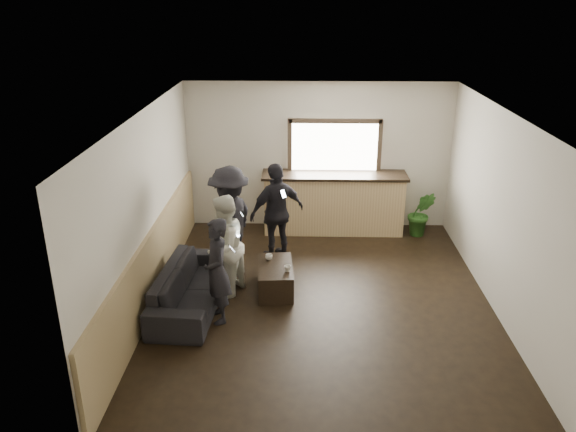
{
  "coord_description": "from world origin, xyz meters",
  "views": [
    {
      "loc": [
        -0.3,
        -7.33,
        4.29
      ],
      "look_at": [
        -0.51,
        0.4,
        1.2
      ],
      "focal_mm": 35.0,
      "sensor_mm": 36.0,
      "label": 1
    }
  ],
  "objects_px": {
    "potted_plant": "(421,213)",
    "person_c": "(230,221)",
    "cup_a": "(269,257)",
    "sofa": "(192,286)",
    "bar_counter": "(334,199)",
    "cup_b": "(288,269)",
    "person_a": "(217,271)",
    "person_b": "(224,246)",
    "person_d": "(277,212)",
    "coffee_table": "(275,278)"
  },
  "relations": [
    {
      "from": "bar_counter",
      "to": "coffee_table",
      "type": "relative_size",
      "value": 2.87
    },
    {
      "from": "coffee_table",
      "to": "person_b",
      "type": "height_order",
      "value": "person_b"
    },
    {
      "from": "person_a",
      "to": "bar_counter",
      "type": "bearing_deg",
      "value": 131.05
    },
    {
      "from": "sofa",
      "to": "person_a",
      "type": "xyz_separation_m",
      "value": [
        0.45,
        -0.37,
        0.45
      ]
    },
    {
      "from": "cup_a",
      "to": "person_a",
      "type": "bearing_deg",
      "value": -121.31
    },
    {
      "from": "bar_counter",
      "to": "cup_a",
      "type": "relative_size",
      "value": 24.12
    },
    {
      "from": "potted_plant",
      "to": "person_c",
      "type": "height_order",
      "value": "person_c"
    },
    {
      "from": "person_b",
      "to": "person_c",
      "type": "xyz_separation_m",
      "value": [
        -0.0,
        0.74,
        0.11
      ]
    },
    {
      "from": "sofa",
      "to": "person_a",
      "type": "relative_size",
      "value": 1.38
    },
    {
      "from": "coffee_table",
      "to": "person_b",
      "type": "bearing_deg",
      "value": -170.37
    },
    {
      "from": "person_a",
      "to": "person_c",
      "type": "xyz_separation_m",
      "value": [
        -0.0,
        1.46,
        0.14
      ]
    },
    {
      "from": "bar_counter",
      "to": "cup_b",
      "type": "bearing_deg",
      "value": -107.45
    },
    {
      "from": "cup_b",
      "to": "person_c",
      "type": "xyz_separation_m",
      "value": [
        -0.94,
        0.8,
        0.43
      ]
    },
    {
      "from": "potted_plant",
      "to": "person_c",
      "type": "relative_size",
      "value": 0.49
    },
    {
      "from": "person_a",
      "to": "person_d",
      "type": "height_order",
      "value": "person_d"
    },
    {
      "from": "bar_counter",
      "to": "potted_plant",
      "type": "height_order",
      "value": "bar_counter"
    },
    {
      "from": "person_b",
      "to": "sofa",
      "type": "bearing_deg",
      "value": -30.09
    },
    {
      "from": "bar_counter",
      "to": "person_a",
      "type": "distance_m",
      "value": 3.67
    },
    {
      "from": "bar_counter",
      "to": "cup_a",
      "type": "height_order",
      "value": "bar_counter"
    },
    {
      "from": "person_d",
      "to": "person_b",
      "type": "bearing_deg",
      "value": 28.16
    },
    {
      "from": "person_c",
      "to": "potted_plant",
      "type": "bearing_deg",
      "value": 134.82
    },
    {
      "from": "bar_counter",
      "to": "cup_b",
      "type": "relative_size",
      "value": 27.14
    },
    {
      "from": "person_d",
      "to": "person_c",
      "type": "bearing_deg",
      "value": 3.37
    },
    {
      "from": "person_d",
      "to": "potted_plant",
      "type": "bearing_deg",
      "value": 170.32
    },
    {
      "from": "cup_a",
      "to": "person_c",
      "type": "height_order",
      "value": "person_c"
    },
    {
      "from": "sofa",
      "to": "coffee_table",
      "type": "distance_m",
      "value": 1.3
    },
    {
      "from": "coffee_table",
      "to": "potted_plant",
      "type": "distance_m",
      "value": 3.43
    },
    {
      "from": "cup_b",
      "to": "bar_counter",
      "type": "bearing_deg",
      "value": 72.55
    },
    {
      "from": "bar_counter",
      "to": "person_d",
      "type": "distance_m",
      "value": 1.63
    },
    {
      "from": "sofa",
      "to": "coffee_table",
      "type": "height_order",
      "value": "sofa"
    },
    {
      "from": "cup_a",
      "to": "person_d",
      "type": "distance_m",
      "value": 1.0
    },
    {
      "from": "cup_a",
      "to": "person_c",
      "type": "distance_m",
      "value": 0.88
    },
    {
      "from": "sofa",
      "to": "potted_plant",
      "type": "xyz_separation_m",
      "value": [
        3.84,
        2.67,
        0.14
      ]
    },
    {
      "from": "coffee_table",
      "to": "person_c",
      "type": "xyz_separation_m",
      "value": [
        -0.75,
        0.61,
        0.69
      ]
    },
    {
      "from": "coffee_table",
      "to": "cup_b",
      "type": "bearing_deg",
      "value": -43.47
    },
    {
      "from": "person_c",
      "to": "cup_b",
      "type": "bearing_deg",
      "value": 69.73
    },
    {
      "from": "coffee_table",
      "to": "person_b",
      "type": "relative_size",
      "value": 0.6
    },
    {
      "from": "person_c",
      "to": "cup_a",
      "type": "bearing_deg",
      "value": 77.58
    },
    {
      "from": "person_a",
      "to": "person_b",
      "type": "relative_size",
      "value": 0.96
    },
    {
      "from": "coffee_table",
      "to": "cup_b",
      "type": "relative_size",
      "value": 9.44
    },
    {
      "from": "person_a",
      "to": "person_c",
      "type": "height_order",
      "value": "person_c"
    },
    {
      "from": "cup_a",
      "to": "sofa",
      "type": "bearing_deg",
      "value": -147.89
    },
    {
      "from": "bar_counter",
      "to": "sofa",
      "type": "distance_m",
      "value": 3.62
    },
    {
      "from": "cup_a",
      "to": "cup_b",
      "type": "height_order",
      "value": "cup_b"
    },
    {
      "from": "cup_a",
      "to": "person_a",
      "type": "distance_m",
      "value": 1.27
    },
    {
      "from": "coffee_table",
      "to": "person_a",
      "type": "distance_m",
      "value": 1.26
    },
    {
      "from": "coffee_table",
      "to": "potted_plant",
      "type": "relative_size",
      "value": 1.06
    },
    {
      "from": "person_b",
      "to": "person_c",
      "type": "bearing_deg",
      "value": -158.15
    },
    {
      "from": "potted_plant",
      "to": "person_b",
      "type": "height_order",
      "value": "person_b"
    },
    {
      "from": "potted_plant",
      "to": "cup_a",
      "type": "bearing_deg",
      "value": -144.15
    }
  ]
}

